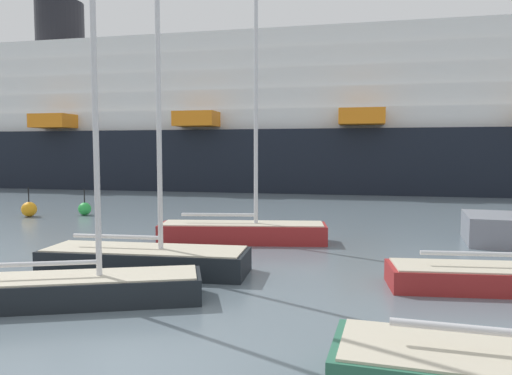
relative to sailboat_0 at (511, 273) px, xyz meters
name	(u,v)px	position (x,y,z in m)	size (l,w,h in m)	color
sailboat_0	(511,273)	(0.00, 0.00, 0.00)	(6.04, 1.83, 9.41)	maroon
sailboat_1	(145,255)	(-9.78, 0.22, 0.05)	(5.96, 1.78, 10.67)	black
sailboat_2	(80,283)	(-10.19, -2.70, 0.02)	(5.72, 3.08, 9.51)	black
sailboat_6	(243,227)	(-7.86, 5.20, 0.13)	(6.51, 2.25, 12.05)	maroon
channel_buoy_1	(29,209)	(-20.51, 10.44, -0.05)	(0.79, 0.79, 1.57)	orange
channel_buoy_2	(85,209)	(-17.88, 11.47, -0.10)	(0.69, 0.69, 1.43)	green
cruise_ship	(219,125)	(-15.57, 33.26, 5.58)	(96.65, 19.16, 18.73)	black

